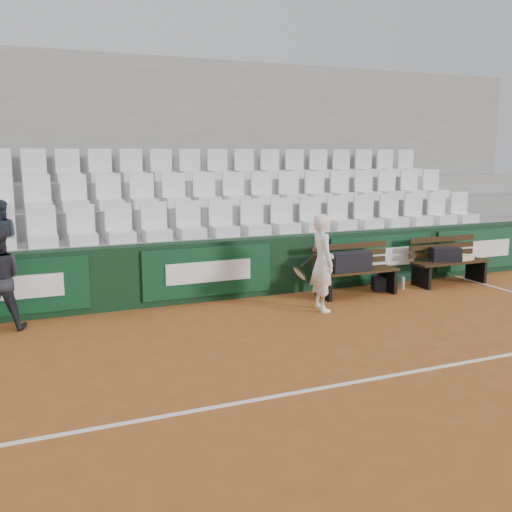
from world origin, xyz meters
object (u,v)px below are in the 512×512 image
at_px(bench_left, 356,282).
at_px(bench_right, 449,272).
at_px(sports_bag_right, 446,254).
at_px(sports_bag_ground, 384,283).
at_px(tennis_player, 322,263).
at_px(sports_bag_left, 349,261).
at_px(water_bottle_far, 403,283).
at_px(water_bottle_near, 318,286).

distance_m(bench_left, bench_right, 2.07).
relative_size(bench_left, sports_bag_right, 2.76).
distance_m(sports_bag_ground, tennis_player, 1.94).
distance_m(sports_bag_right, tennis_player, 3.10).
height_order(sports_bag_left, sports_bag_ground, sports_bag_left).
height_order(sports_bag_right, water_bottle_far, sports_bag_right).
bearing_deg(water_bottle_far, bench_left, -177.79).
distance_m(water_bottle_near, tennis_player, 1.22).
xyz_separation_m(bench_left, sports_bag_right, (1.98, 0.06, 0.35)).
bearing_deg(sports_bag_right, tennis_player, -167.21).
relative_size(bench_left, tennis_player, 0.98).
bearing_deg(water_bottle_near, sports_bag_left, -39.55).
bearing_deg(sports_bag_ground, sports_bag_right, -1.59).
relative_size(bench_left, water_bottle_near, 5.40).
xyz_separation_m(water_bottle_near, tennis_player, (-0.46, -0.95, 0.62)).
height_order(sports_bag_right, tennis_player, tennis_player).
distance_m(bench_right, water_bottle_far, 1.05).
relative_size(water_bottle_far, tennis_player, 0.15).
bearing_deg(water_bottle_near, sports_bag_ground, -10.32).
distance_m(bench_right, sports_bag_left, 2.27).
distance_m(water_bottle_far, tennis_player, 2.25).
xyz_separation_m(bench_right, water_bottle_far, (-1.05, 0.01, -0.11)).
distance_m(bench_left, sports_bag_ground, 0.67).
height_order(bench_left, sports_bag_ground, bench_left).
distance_m(sports_bag_right, sports_bag_ground, 1.40).
bearing_deg(sports_bag_right, water_bottle_near, 174.17).
xyz_separation_m(sports_bag_left, tennis_player, (-0.87, -0.61, 0.15)).
bearing_deg(sports_bag_left, bench_left, 5.89).
height_order(bench_left, tennis_player, tennis_player).
height_order(sports_bag_left, sports_bag_right, sports_bag_left).
relative_size(water_bottle_near, water_bottle_far, 1.23).
bearing_deg(sports_bag_right, sports_bag_ground, 178.41).
bearing_deg(sports_bag_left, sports_bag_ground, 7.96).
bearing_deg(water_bottle_near, water_bottle_far, -10.04).
bearing_deg(bench_right, water_bottle_far, 179.52).
bearing_deg(water_bottle_near, bench_right, -6.29).
distance_m(sports_bag_left, sports_bag_ground, 0.96).
relative_size(sports_bag_right, tennis_player, 0.36).
bearing_deg(sports_bag_right, bench_left, -178.24).
height_order(sports_bag_left, tennis_player, tennis_player).
bearing_deg(tennis_player, sports_bag_right, 12.79).
bearing_deg(bench_right, bench_left, -179.15).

